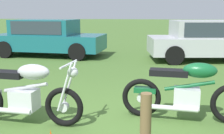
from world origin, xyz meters
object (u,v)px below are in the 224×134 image
at_px(motorcycle_silver, 24,93).
at_px(motorcycle_green, 187,91).
at_px(car_teal, 48,36).
at_px(car_silver, 208,38).

distance_m(motorcycle_silver, motorcycle_green, 2.58).
distance_m(motorcycle_green, car_teal, 7.64).
bearing_deg(car_silver, motorcycle_silver, -130.42).
bearing_deg(motorcycle_silver, car_silver, 62.21).
bearing_deg(car_silver, car_teal, 169.61).
relative_size(motorcycle_silver, car_teal, 0.45).
height_order(motorcycle_green, car_teal, car_teal).
bearing_deg(motorcycle_green, car_teal, 132.85).
height_order(motorcycle_silver, car_silver, car_silver).
height_order(motorcycle_green, car_silver, car_silver).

